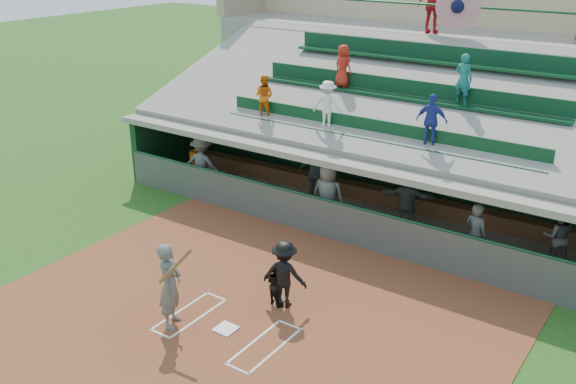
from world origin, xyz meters
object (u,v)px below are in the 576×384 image
Objects in this scene: home_plate at (226,329)px; batter_at_plate at (170,285)px; white_table at (198,174)px; water_cooler at (196,157)px; catcher at (276,284)px.

batter_at_plate reaches higher than home_plate.
water_cooler reaches higher than white_table.
white_table is at bearing 51.35° from water_cooler.
water_cooler is at bearing 128.24° from batter_at_plate.
catcher reaches higher than white_table.
white_table is 1.84× the size of water_cooler.
water_cooler is (-0.01, -0.01, 0.57)m from white_table.
home_plate is 0.53× the size of white_table.
catcher is (1.33, 1.93, -0.45)m from batter_at_plate.
water_cooler is at bearing 135.79° from home_plate.
white_table is (-6.43, 4.56, -0.13)m from catcher.
water_cooler is (-5.10, 6.47, -0.01)m from batter_at_plate.
catcher is 7.89m from water_cooler.
home_plate is at bearing 95.02° from catcher.
catcher is at bearing 79.21° from home_plate.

